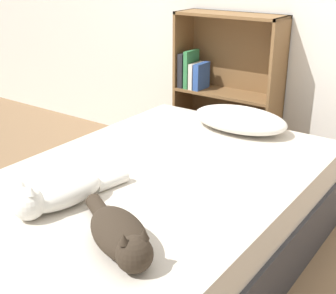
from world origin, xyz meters
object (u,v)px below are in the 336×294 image
bed (150,221)px  cat_light (58,195)px  cat_dark (120,235)px  bookshelf (226,89)px  pillow (240,119)px

bed → cat_light: bearing=-105.5°
cat_dark → bookshelf: bearing=137.3°
bed → bookshelf: bookshelf is taller
bed → bookshelf: bearing=103.9°
bed → pillow: 0.88m
cat_light → pillow: bearing=-176.8°
pillow → bookshelf: bookshelf is taller
bookshelf → pillow: bearing=-53.3°
cat_dark → bed: bearing=147.3°
pillow → bookshelf: bearing=126.7°
pillow → bookshelf: 0.62m
pillow → bookshelf: size_ratio=0.53×
bed → cat_dark: size_ratio=4.23×
bed → pillow: (0.04, 0.82, 0.31)m
pillow → cat_dark: size_ratio=1.20×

